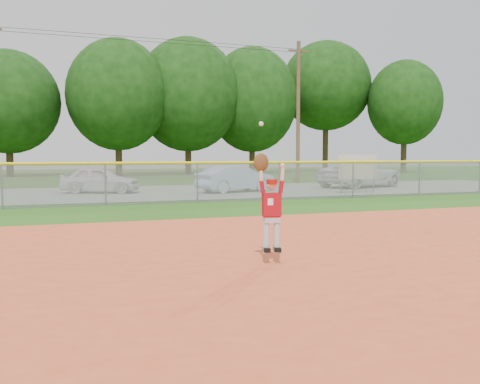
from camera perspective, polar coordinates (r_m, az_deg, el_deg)
name	(u,v)px	position (r m, az deg, el deg)	size (l,w,h in m)	color
ground	(332,246)	(10.73, 9.81, -5.71)	(120.00, 120.00, 0.00)	#255212
clay_infield	(437,278)	(8.30, 20.24, -8.61)	(24.00, 16.00, 0.04)	#C94724
parking_strip	(164,192)	(25.78, -8.09, 0.00)	(44.00, 10.00, 0.03)	slate
car_white_a	(100,180)	(25.53, -14.66, 1.27)	(1.44, 3.58, 1.22)	silver
car_blue	(236,179)	(25.41, -0.47, 1.45)	(1.35, 3.86, 1.27)	#95B7DE
car_white_b	(361,174)	(29.97, 12.80, 1.87)	(2.33, 5.06, 1.41)	silver
sponsor_sign	(358,168)	(25.17, 12.44, 2.53)	(2.03, 0.13, 1.81)	gray
outfield_fence	(197,179)	(19.91, -4.57, 1.35)	(40.06, 0.10, 1.55)	gray
power_lines	(159,105)	(31.93, -8.63, 9.13)	(19.40, 0.24, 9.00)	#4C3823
tree_line	(122,88)	(47.83, -12.51, 10.79)	(62.37, 13.00, 14.43)	#422D1C
ballplayer	(270,203)	(8.61, 3.23, -1.18)	(0.53, 0.26, 2.09)	silver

